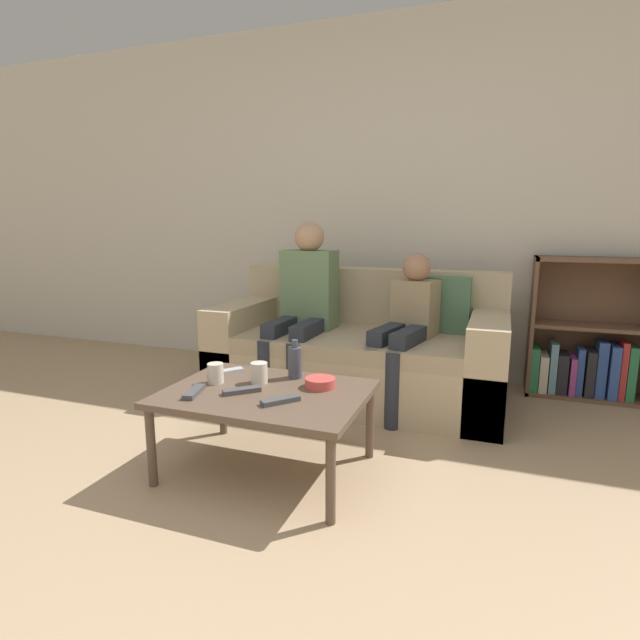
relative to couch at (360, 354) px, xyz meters
The scene contains 15 objects.
ground_plane 2.11m from the couch, 86.61° to the right, with size 22.00×22.00×0.00m, color tan.
wall_back 1.22m from the couch, 79.59° to the left, with size 12.00×0.06×2.60m.
couch is the anchor object (origin of this frame).
bookshelf 1.50m from the couch, 20.15° to the left, with size 0.76×0.28×0.93m.
coffee_table 1.16m from the couch, 96.22° to the right, with size 0.91×0.68×0.39m.
person_adult 0.53m from the couch, 166.97° to the right, with size 0.36×0.62×1.15m.
person_child 0.44m from the couch, 20.50° to the right, with size 0.37×0.65×0.96m.
cup_near 1.09m from the couch, 100.98° to the right, with size 0.08×0.08×0.10m.
cup_far 1.21m from the couch, 109.40° to the right, with size 0.08×0.08×0.10m.
tv_remote_0 1.28m from the couch, 89.89° to the right, with size 0.15×0.16×0.02m.
tv_remote_1 1.08m from the couch, 113.22° to the right, with size 0.14×0.16×0.02m.
tv_remote_2 1.24m from the couch, 99.97° to the right, with size 0.16×0.15×0.02m.
tv_remote_3 1.37m from the couch, 107.27° to the right, with size 0.09×0.18×0.02m.
snack_bowl 1.03m from the couch, 84.94° to the right, with size 0.14×0.14×0.05m.
bottle 0.95m from the couch, 94.72° to the right, with size 0.07×0.07×0.19m.
Camera 1 is at (0.73, -1.01, 1.14)m, focal length 28.00 mm.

